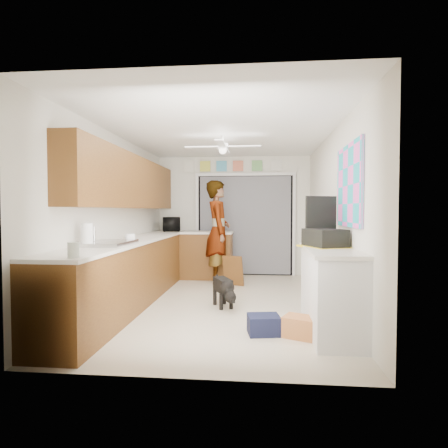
{
  "coord_description": "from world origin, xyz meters",
  "views": [
    {
      "loc": [
        0.56,
        -5.43,
        1.36
      ],
      "look_at": [
        0.0,
        0.4,
        1.15
      ],
      "focal_mm": 30.0,
      "sensor_mm": 36.0,
      "label": 1
    }
  ],
  "objects": [
    {
      "name": "floor",
      "position": [
        0.0,
        0.0,
        0.0
      ],
      "size": [
        5.0,
        5.0,
        0.0
      ],
      "primitive_type": "plane",
      "color": "beige",
      "rests_on": "ground"
    },
    {
      "name": "ceiling",
      "position": [
        0.0,
        0.0,
        2.5
      ],
      "size": [
        5.0,
        5.0,
        0.0
      ],
      "primitive_type": "plane",
      "rotation": [
        3.14,
        0.0,
        0.0
      ],
      "color": "white",
      "rests_on": "ground"
    },
    {
      "name": "wall_back",
      "position": [
        0.0,
        2.5,
        1.25
      ],
      "size": [
        3.2,
        0.0,
        3.2
      ],
      "primitive_type": "plane",
      "rotation": [
        1.57,
        0.0,
        0.0
      ],
      "color": "silver",
      "rests_on": "ground"
    },
    {
      "name": "wall_front",
      "position": [
        0.0,
        -2.5,
        1.25
      ],
      "size": [
        3.2,
        0.0,
        3.2
      ],
      "primitive_type": "plane",
      "rotation": [
        -1.57,
        0.0,
        0.0
      ],
      "color": "silver",
      "rests_on": "ground"
    },
    {
      "name": "wall_left",
      "position": [
        -1.6,
        0.0,
        1.25
      ],
      "size": [
        0.0,
        5.0,
        5.0
      ],
      "primitive_type": "plane",
      "rotation": [
        1.57,
        0.0,
        1.57
      ],
      "color": "silver",
      "rests_on": "ground"
    },
    {
      "name": "wall_right",
      "position": [
        1.6,
        0.0,
        1.25
      ],
      "size": [
        0.0,
        5.0,
        5.0
      ],
      "primitive_type": "plane",
      "rotation": [
        1.57,
        0.0,
        -1.57
      ],
      "color": "silver",
      "rests_on": "ground"
    },
    {
      "name": "left_base_cabinets",
      "position": [
        -1.3,
        0.0,
        0.45
      ],
      "size": [
        0.6,
        4.8,
        0.9
      ],
      "primitive_type": "cube",
      "color": "brown",
      "rests_on": "floor"
    },
    {
      "name": "left_countertop",
      "position": [
        -1.29,
        0.0,
        0.92
      ],
      "size": [
        0.62,
        4.8,
        0.04
      ],
      "primitive_type": "cube",
      "color": "white",
      "rests_on": "left_base_cabinets"
    },
    {
      "name": "upper_cabinets",
      "position": [
        -1.44,
        0.2,
        1.8
      ],
      "size": [
        0.32,
        4.0,
        0.8
      ],
      "primitive_type": "cube",
      "color": "brown",
      "rests_on": "wall_left"
    },
    {
      "name": "sink_basin",
      "position": [
        -1.29,
        -1.0,
        0.95
      ],
      "size": [
        0.5,
        0.76,
        0.06
      ],
      "primitive_type": "cube",
      "color": "silver",
      "rests_on": "left_countertop"
    },
    {
      "name": "faucet",
      "position": [
        -1.48,
        -1.0,
        1.05
      ],
      "size": [
        0.03,
        0.03,
        0.22
      ],
      "primitive_type": "cylinder",
      "color": "silver",
      "rests_on": "left_countertop"
    },
    {
      "name": "peninsula_base",
      "position": [
        -0.5,
        2.0,
        0.45
      ],
      "size": [
        1.0,
        0.6,
        0.9
      ],
      "primitive_type": "cube",
      "color": "brown",
      "rests_on": "floor"
    },
    {
      "name": "peninsula_top",
      "position": [
        -0.5,
        2.0,
        0.92
      ],
      "size": [
        1.04,
        0.64,
        0.04
      ],
      "primitive_type": "cube",
      "color": "white",
      "rests_on": "peninsula_base"
    },
    {
      "name": "back_opening_recess",
      "position": [
        0.25,
        2.47,
        1.05
      ],
      "size": [
        2.0,
        0.06,
        2.1
      ],
      "primitive_type": "cube",
      "color": "black",
      "rests_on": "wall_back"
    },
    {
      "name": "curtain_panel",
      "position": [
        0.25,
        2.43,
        1.05
      ],
      "size": [
        1.9,
        0.03,
        2.05
      ],
      "primitive_type": "cube",
      "color": "gray",
      "rests_on": "wall_back"
    },
    {
      "name": "door_trim_left",
      "position": [
        -0.77,
        2.44,
        1.05
      ],
      "size": [
        0.06,
        0.04,
        2.1
      ],
      "primitive_type": "cube",
      "color": "white",
      "rests_on": "wall_back"
    },
    {
      "name": "door_trim_right",
      "position": [
        1.27,
        2.44,
        1.05
      ],
      "size": [
        0.06,
        0.04,
        2.1
      ],
      "primitive_type": "cube",
      "color": "white",
      "rests_on": "wall_back"
    },
    {
      "name": "door_trim_head",
      "position": [
        0.25,
        2.44,
        2.12
      ],
      "size": [
        2.1,
        0.04,
        0.06
      ],
      "primitive_type": "cube",
      "color": "white",
      "rests_on": "wall_back"
    },
    {
      "name": "header_frame_0",
      "position": [
        -0.6,
        2.47,
        2.3
      ],
      "size": [
        0.22,
        0.02,
        0.22
      ],
      "primitive_type": "cube",
      "color": "#CFD145",
      "rests_on": "wall_back"
    },
    {
      "name": "header_frame_1",
      "position": [
        -0.25,
        2.47,
        2.3
      ],
      "size": [
        0.22,
        0.02,
        0.22
      ],
      "primitive_type": "cube",
      "color": "#4CA5CB",
      "rests_on": "wall_back"
    },
    {
      "name": "header_frame_2",
      "position": [
        0.1,
        2.47,
        2.3
      ],
      "size": [
        0.22,
        0.02,
        0.22
      ],
      "primitive_type": "cube",
      "color": "#D96F51",
      "rests_on": "wall_back"
    },
    {
      "name": "header_frame_3",
      "position": [
        0.5,
        2.47,
        2.3
      ],
      "size": [
        0.22,
        0.02,
        0.22
      ],
      "primitive_type": "cube",
      "color": "#6BAB62",
      "rests_on": "wall_back"
    },
    {
      "name": "header_frame_4",
      "position": [
        0.9,
        2.47,
        2.3
      ],
      "size": [
        0.22,
        0.02,
        0.22
      ],
      "primitive_type": "cube",
      "color": "silver",
      "rests_on": "wall_back"
    },
    {
      "name": "route66_sign",
      "position": [
        -0.95,
        2.47,
        2.3
      ],
      "size": [
        0.22,
        0.02,
        0.26
      ],
      "primitive_type": "cube",
      "color": "silver",
      "rests_on": "wall_back"
    },
    {
      "name": "right_counter_base",
      "position": [
        1.35,
        -1.2,
        0.45
      ],
      "size": [
        0.5,
        1.4,
        0.9
      ],
      "primitive_type": "cube",
      "color": "white",
      "rests_on": "floor"
    },
    {
      "name": "right_counter_top",
      "position": [
        1.34,
        -1.2,
        0.92
      ],
      "size": [
        0.54,
        1.44,
        0.04
      ],
      "primitive_type": "cube",
      "color": "white",
      "rests_on": "right_counter_base"
    },
    {
      "name": "abstract_painting",
      "position": [
        1.58,
        -1.0,
        1.65
      ],
      "size": [
        0.03,
        1.15,
        0.95
      ],
      "primitive_type": "cube",
      "color": "#FF5DC9",
      "rests_on": "wall_right"
    },
    {
      "name": "ceiling_fan",
      "position": [
        0.0,
        0.2,
        2.32
      ],
      "size": [
        1.14,
        1.14,
        0.24
      ],
      "primitive_type": "cube",
      "color": "white",
      "rests_on": "ceiling"
    },
    {
      "name": "microwave",
      "position": [
        -1.23,
        2.04,
        1.08
      ],
      "size": [
        0.47,
        0.59,
        0.28
      ],
      "primitive_type": "imported",
      "rotation": [
        0.0,
        0.0,
        1.83
      ],
      "color": "black",
      "rests_on": "left_countertop"
    },
    {
      "name": "cup",
      "position": [
        -1.18,
        -0.56,
        0.99
      ],
      "size": [
        0.18,
        0.18,
        0.11
      ],
      "primitive_type": "imported",
      "rotation": [
        0.0,
        0.0,
        0.34
      ],
      "color": "white",
      "rests_on": "left_countertop"
    },
    {
      "name": "jar_a",
      "position": [
        -1.1,
        -2.25,
        1.01
      ],
      "size": [
        0.12,
        0.12,
        0.14
      ],
      "primitive_type": "cylinder",
      "rotation": [
        0.0,
        0.0,
        -0.27
      ],
      "color": "silver",
      "rests_on": "left_countertop"
    },
    {
      "name": "paper_towel_roll",
      "position": [
        -1.42,
        -1.31,
        1.08
      ],
      "size": [
        0.16,
        0.16,
        0.28
      ],
      "primitive_type": "cylinder",
      "rotation": [
        0.0,
        0.0,
        -0.32
      ],
      "color": "white",
      "rests_on": "left_countertop"
    },
    {
      "name": "suitcase",
      "position": [
        1.32,
        -0.96,
        1.04
      ],
      "size": [
        0.51,
        0.58,
        0.2
      ],
      "primitive_type": "cube",
      "rotation": [
        0.0,
        0.0,
        0.38
      ],
      "color": "black",
      "rests_on": "right_counter_top"
    },
    {
      "name": "suitcase_rim",
      "position": [
        1.32,
        -0.96,
        0.93
      ],
      "size": [
        0.62,
        0.7,
        0.02
      ],
      "primitive_type": "cube",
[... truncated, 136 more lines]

